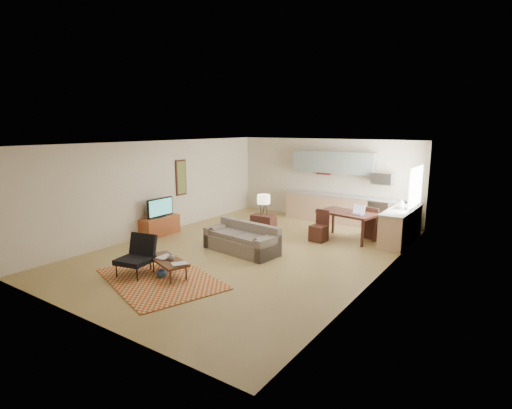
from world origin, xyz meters
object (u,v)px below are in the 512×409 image
Objects in this scene: sofa at (241,238)px; armchair at (135,256)px; coffee_table at (168,267)px; console_table at (264,228)px; tv_credenza at (160,226)px; dining_table at (347,226)px.

armchair reaches higher than sofa.
sofa reaches higher than coffee_table.
sofa is at bearing 60.10° from armchair.
console_table is at bearing 66.94° from armchair.
console_table is at bearing 101.90° from sofa.
dining_table is (4.64, 2.61, 0.12)m from tv_credenza.
armchair reaches higher than console_table.
sofa is 2.88m from tv_credenza.
sofa is 1.71× the size of coffee_table.
armchair is at bearing -51.46° from tv_credenza.
armchair is at bearing -106.79° from dining_table.
armchair is 1.17× the size of console_table.
tv_credenza is (-2.56, 2.13, 0.09)m from coffee_table.
armchair is (-0.55, -0.39, 0.25)m from coffee_table.
coffee_table is at bearing -39.70° from tv_credenza.
sofa is 1.32× the size of dining_table.
coffee_table is 1.65× the size of console_table.
sofa is 3.10m from dining_table.
dining_table is at bearing 51.60° from armchair.
console_table is at bearing 105.66° from coffee_table.
tv_credenza is 1.63× the size of console_table.
tv_credenza is (-2.01, 2.52, -0.15)m from armchair.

